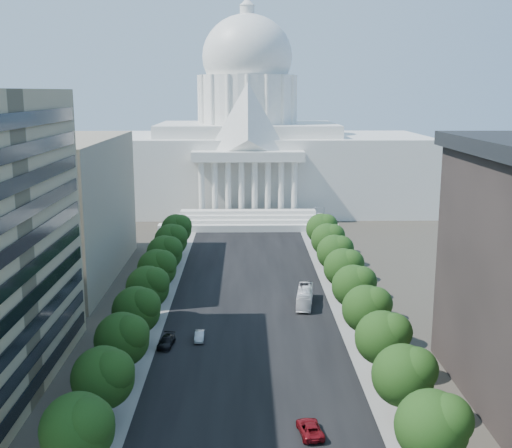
{
  "coord_description": "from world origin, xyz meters",
  "views": [
    {
      "loc": [
        -0.96,
        -35.46,
        39.67
      ],
      "look_at": [
        1.16,
        85.1,
        14.66
      ],
      "focal_mm": 45.0,
      "sensor_mm": 36.0,
      "label": 1
    }
  ],
  "objects": [
    {
      "name": "streetlight_d",
      "position": [
        19.9,
        85.0,
        5.82
      ],
      "size": [
        2.61,
        0.44,
        9.0
      ],
      "color": "gray",
      "rests_on": "ground"
    },
    {
      "name": "tree_l_h",
      "position": [
        -17.66,
        95.81,
        6.45
      ],
      "size": [
        7.79,
        7.6,
        9.97
      ],
      "color": "#33261C",
      "rests_on": "ground"
    },
    {
      "name": "streetlight_c",
      "position": [
        19.9,
        60.0,
        5.82
      ],
      "size": [
        2.61,
        0.44,
        9.0
      ],
      "color": "gray",
      "rests_on": "ground"
    },
    {
      "name": "office_block_left_far",
      "position": [
        -48.0,
        100.0,
        15.0
      ],
      "size": [
        38.0,
        52.0,
        30.0
      ],
      "primitive_type": "cube",
      "color": "gray",
      "rests_on": "ground"
    },
    {
      "name": "streetlight_e",
      "position": [
        19.9,
        110.0,
        5.82
      ],
      "size": [
        2.61,
        0.44,
        9.0
      ],
      "color": "gray",
      "rests_on": "ground"
    },
    {
      "name": "tree_r_e",
      "position": [
        18.34,
        59.81,
        6.45
      ],
      "size": [
        7.79,
        7.6,
        9.97
      ],
      "color": "#33261C",
      "rests_on": "ground"
    },
    {
      "name": "tree_l_g",
      "position": [
        -17.66,
        83.81,
        6.45
      ],
      "size": [
        7.79,
        7.6,
        9.97
      ],
      "color": "#33261C",
      "rests_on": "ground"
    },
    {
      "name": "tree_l_d",
      "position": [
        -17.66,
        47.81,
        6.45
      ],
      "size": [
        7.79,
        7.6,
        9.97
      ],
      "color": "#33261C",
      "rests_on": "ground"
    },
    {
      "name": "tree_r_g",
      "position": [
        18.34,
        83.81,
        6.45
      ],
      "size": [
        7.79,
        7.6,
        9.97
      ],
      "color": "#33261C",
      "rests_on": "ground"
    },
    {
      "name": "tree_l_j",
      "position": [
        -17.66,
        119.81,
        6.45
      ],
      "size": [
        7.79,
        7.6,
        9.97
      ],
      "color": "#33261C",
      "rests_on": "ground"
    },
    {
      "name": "tree_r_h",
      "position": [
        18.34,
        95.81,
        6.45
      ],
      "size": [
        7.79,
        7.6,
        9.97
      ],
      "color": "#33261C",
      "rests_on": "ground"
    },
    {
      "name": "tree_l_b",
      "position": [
        -17.66,
        23.81,
        6.45
      ],
      "size": [
        7.79,
        7.6,
        9.97
      ],
      "color": "#33261C",
      "rests_on": "ground"
    },
    {
      "name": "city_bus",
      "position": [
        10.31,
        80.15,
        1.6
      ],
      "size": [
        4.23,
        11.72,
        3.19
      ],
      "primitive_type": "imported",
      "rotation": [
        0.0,
        0.0,
        -0.14
      ],
      "color": "white",
      "rests_on": "ground"
    },
    {
      "name": "sidewalk_right",
      "position": [
        19.0,
        90.0,
        0.0
      ],
      "size": [
        8.0,
        260.0,
        0.02
      ],
      "primitive_type": "cube",
      "color": "gray",
      "rests_on": "ground"
    },
    {
      "name": "car_dark_b",
      "position": [
        -13.5,
        60.38,
        0.77
      ],
      "size": [
        2.76,
        5.52,
        1.54
      ],
      "primitive_type": "imported",
      "rotation": [
        0.0,
        0.0,
        -0.12
      ],
      "color": "black",
      "rests_on": "ground"
    },
    {
      "name": "tree_r_i",
      "position": [
        18.34,
        107.81,
        6.45
      ],
      "size": [
        7.79,
        7.6,
        9.97
      ],
      "color": "#33261C",
      "rests_on": "ground"
    },
    {
      "name": "car_silver",
      "position": [
        -8.41,
        62.79,
        0.71
      ],
      "size": [
        1.55,
        4.32,
        1.42
      ],
      "primitive_type": "imported",
      "rotation": [
        0.0,
        0.0,
        0.01
      ],
      "color": "#9EA1A6",
      "rests_on": "ground"
    },
    {
      "name": "tree_l_i",
      "position": [
        -17.66,
        107.81,
        6.45
      ],
      "size": [
        7.79,
        7.6,
        9.97
      ],
      "color": "#33261C",
      "rests_on": "ground"
    },
    {
      "name": "tree_r_c",
      "position": [
        18.34,
        35.81,
        6.45
      ],
      "size": [
        7.79,
        7.6,
        9.97
      ],
      "color": "#33261C",
      "rests_on": "ground"
    },
    {
      "name": "tree_r_j",
      "position": [
        18.34,
        119.81,
        6.45
      ],
      "size": [
        7.79,
        7.6,
        9.97
      ],
      "color": "#33261C",
      "rests_on": "ground"
    },
    {
      "name": "tree_l_e",
      "position": [
        -17.66,
        59.81,
        6.45
      ],
      "size": [
        7.79,
        7.6,
        9.97
      ],
      "color": "#33261C",
      "rests_on": "ground"
    },
    {
      "name": "tree_r_b",
      "position": [
        18.34,
        23.81,
        6.45
      ],
      "size": [
        7.79,
        7.6,
        9.97
      ],
      "color": "#33261C",
      "rests_on": "ground"
    },
    {
      "name": "sidewalk_left",
      "position": [
        -19.0,
        90.0,
        0.0
      ],
      "size": [
        8.0,
        260.0,
        0.02
      ],
      "primitive_type": "cube",
      "color": "gray",
      "rests_on": "ground"
    },
    {
      "name": "tree_l_f",
      "position": [
        -17.66,
        71.81,
        6.45
      ],
      "size": [
        7.79,
        7.6,
        9.97
      ],
      "color": "#33261C",
      "rests_on": "ground"
    },
    {
      "name": "tree_r_d",
      "position": [
        18.34,
        47.81,
        6.45
      ],
      "size": [
        7.79,
        7.6,
        9.97
      ],
      "color": "#33261C",
      "rests_on": "ground"
    },
    {
      "name": "car_red",
      "position": [
        6.6,
        33.34,
        0.76
      ],
      "size": [
        3.26,
        5.79,
        1.53
      ],
      "primitive_type": "imported",
      "rotation": [
        0.0,
        0.0,
        3.28
      ],
      "color": "maroon",
      "rests_on": "ground"
    },
    {
      "name": "capitol",
      "position": [
        0.0,
        184.89,
        20.01
      ],
      "size": [
        120.0,
        56.0,
        73.0
      ],
      "color": "white",
      "rests_on": "ground"
    },
    {
      "name": "streetlight_f",
      "position": [
        19.9,
        135.0,
        5.82
      ],
      "size": [
        2.61,
        0.44,
        9.0
      ],
      "color": "gray",
      "rests_on": "ground"
    },
    {
      "name": "streetlight_b",
      "position": [
        19.9,
        35.0,
        5.82
      ],
      "size": [
        2.61,
        0.44,
        9.0
      ],
      "color": "gray",
      "rests_on": "ground"
    },
    {
      "name": "road_asphalt",
      "position": [
        0.0,
        90.0,
        0.0
      ],
      "size": [
        30.0,
        260.0,
        0.01
      ],
      "primitive_type": "cube",
      "color": "black",
      "rests_on": "ground"
    },
    {
      "name": "tree_l_c",
      "position": [
        -17.66,
        35.81,
        6.45
      ],
      "size": [
        7.79,
        7.6,
        9.97
      ],
      "color": "#33261C",
      "rests_on": "ground"
    },
    {
      "name": "tree_r_f",
      "position": [
        18.34,
        71.81,
        6.45
      ],
      "size": [
        7.79,
        7.6,
        9.97
      ],
      "color": "#33261C",
      "rests_on": "ground"
    }
  ]
}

